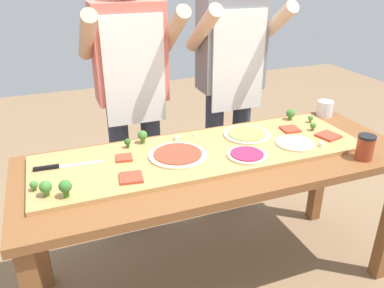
{
  "coord_description": "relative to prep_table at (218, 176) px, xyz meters",
  "views": [
    {
      "loc": [
        -0.72,
        -1.52,
        1.64
      ],
      "look_at": [
        -0.13,
        0.02,
        0.87
      ],
      "focal_mm": 36.42,
      "sensor_mm": 36.0,
      "label": 1
    }
  ],
  "objects": [
    {
      "name": "ground_plane",
      "position": [
        0.0,
        0.0,
        -0.68
      ],
      "size": [
        8.0,
        8.0,
        0.0
      ],
      "primitive_type": "plane",
      "color": "#896B4C"
    },
    {
      "name": "prep_table",
      "position": [
        0.0,
        0.0,
        0.0
      ],
      "size": [
        1.9,
        0.72,
        0.78
      ],
      "color": "brown",
      "rests_on": "ground"
    },
    {
      "name": "cutting_board",
      "position": [
        -0.06,
        0.06,
        0.11
      ],
      "size": [
        1.62,
        0.49,
        0.02
      ],
      "primitive_type": "cube",
      "color": "tan",
      "rests_on": "prep_table"
    },
    {
      "name": "chefs_knife",
      "position": [
        -0.73,
        0.13,
        0.13
      ],
      "size": [
        0.3,
        0.04,
        0.02
      ],
      "color": "#B7BABF",
      "rests_on": "cutting_board"
    },
    {
      "name": "pizza_whole_tomato_red",
      "position": [
        -0.19,
        0.05,
        0.13
      ],
      "size": [
        0.28,
        0.28,
        0.02
      ],
      "color": "beige",
      "rests_on": "cutting_board"
    },
    {
      "name": "pizza_whole_white_garlic",
      "position": [
        0.41,
        -0.04,
        0.13
      ],
      "size": [
        0.19,
        0.19,
        0.02
      ],
      "color": "beige",
      "rests_on": "cutting_board"
    },
    {
      "name": "pizza_whole_pesto_green",
      "position": [
        0.23,
        0.14,
        0.13
      ],
      "size": [
        0.25,
        0.25,
        0.02
      ],
      "color": "beige",
      "rests_on": "cutting_board"
    },
    {
      "name": "pizza_whole_beet_magenta",
      "position": [
        0.12,
        -0.07,
        0.13
      ],
      "size": [
        0.19,
        0.19,
        0.02
      ],
      "color": "beige",
      "rests_on": "cutting_board"
    },
    {
      "name": "pizza_slice_near_left",
      "position": [
        0.49,
        0.12,
        0.13
      ],
      "size": [
        0.1,
        0.1,
        0.01
      ],
      "primitive_type": "cube",
      "rotation": [
        0.0,
        0.0,
        -0.1
      ],
      "color": "#BC3D28",
      "rests_on": "cutting_board"
    },
    {
      "name": "pizza_slice_near_right",
      "position": [
        -0.45,
        -0.08,
        0.13
      ],
      "size": [
        0.11,
        0.11,
        0.01
      ],
      "primitive_type": "cube",
      "rotation": [
        0.0,
        0.0,
        -0.14
      ],
      "color": "#BC3D28",
      "rests_on": "cutting_board"
    },
    {
      "name": "pizza_slice_center",
      "position": [
        -0.44,
        0.11,
        0.13
      ],
      "size": [
        0.08,
        0.08,
        0.01
      ],
      "primitive_type": "cube",
      "rotation": [
        0.0,
        0.0,
        -0.15
      ],
      "color": "#BC3D28",
      "rests_on": "cutting_board"
    },
    {
      "name": "pizza_slice_far_left",
      "position": [
        0.62,
        -0.02,
        0.13
      ],
      "size": [
        0.13,
        0.13,
        0.01
      ],
      "primitive_type": "cube",
      "rotation": [
        0.0,
        0.0,
        0.26
      ],
      "color": "#BC3D28",
      "rests_on": "cutting_board"
    },
    {
      "name": "broccoli_floret_front_mid",
      "position": [
        -0.72,
        -0.13,
        0.17
      ],
      "size": [
        0.05,
        0.05,
        0.07
      ],
      "color": "#3F7220",
      "rests_on": "cutting_board"
    },
    {
      "name": "broccoli_floret_back_mid",
      "position": [
        -0.31,
        0.25,
        0.16
      ],
      "size": [
        0.05,
        0.05,
        0.07
      ],
      "color": "#487A23",
      "rests_on": "cutting_board"
    },
    {
      "name": "broccoli_floret_front_right",
      "position": [
        0.58,
        0.26,
        0.16
      ],
      "size": [
        0.05,
        0.05,
        0.06
      ],
      "color": "#3F7220",
      "rests_on": "cutting_board"
    },
    {
      "name": "broccoli_floret_back_right",
      "position": [
        -0.79,
        -0.1,
        0.16
      ],
      "size": [
        0.05,
        0.05,
        0.07
      ],
      "color": "#487A23",
      "rests_on": "cutting_board"
    },
    {
      "name": "broccoli_floret_front_left",
      "position": [
        0.6,
        0.08,
        0.15
      ],
      "size": [
        0.03,
        0.03,
        0.05
      ],
      "color": "#3F7220",
      "rests_on": "cutting_board"
    },
    {
      "name": "broccoli_floret_center_left",
      "position": [
        -0.39,
        0.22,
        0.15
      ],
      "size": [
        0.03,
        0.03,
        0.05
      ],
      "color": "#366618",
      "rests_on": "cutting_board"
    },
    {
      "name": "broccoli_floret_center_right",
      "position": [
        -0.83,
        -0.04,
        0.15
      ],
      "size": [
        0.03,
        0.03,
        0.04
      ],
      "color": "#487A23",
      "rests_on": "cutting_board"
    },
    {
      "name": "broccoli_floret_back_left",
      "position": [
        0.66,
        0.18,
        0.15
      ],
      "size": [
        0.03,
        0.03,
        0.05
      ],
      "color": "#487A23",
      "rests_on": "cutting_board"
    },
    {
      "name": "cheese_crumble_a",
      "position": [
        -0.14,
        0.23,
        0.13
      ],
      "size": [
        0.02,
        0.02,
        0.02
      ],
      "primitive_type": "cube",
      "rotation": [
        0.0,
        0.0,
        0.14
      ],
      "color": "white",
      "rests_on": "cutting_board"
    },
    {
      "name": "cheese_crumble_b",
      "position": [
        -0.03,
        0.24,
        0.13
      ],
      "size": [
        0.01,
        0.01,
        0.01
      ],
      "primitive_type": "cube",
      "rotation": [
        0.0,
        0.0,
        0.01
      ],
      "color": "white",
      "rests_on": "cutting_board"
    },
    {
      "name": "cheese_crumble_c",
      "position": [
        0.52,
        -0.11,
        0.13
      ],
      "size": [
        0.03,
        0.03,
        0.02
      ],
      "primitive_type": "cube",
      "rotation": [
        0.0,
        0.0,
        0.2
      ],
      "color": "silver",
      "rests_on": "cutting_board"
    },
    {
      "name": "flour_cup",
      "position": [
        0.84,
        0.28,
        0.14
      ],
      "size": [
        0.1,
        0.1,
        0.09
      ],
      "color": "white",
      "rests_on": "prep_table"
    },
    {
      "name": "sauce_jar",
      "position": [
        0.64,
        -0.26,
        0.16
      ],
      "size": [
        0.08,
        0.08,
        0.12
      ],
      "color": "#99381E",
      "rests_on": "prep_table"
    },
    {
      "name": "cook_left",
      "position": [
        -0.26,
        0.64,
        0.32
      ],
      "size": [
        0.54,
        0.39,
        1.67
      ],
      "color": "#333847",
      "rests_on": "ground"
    },
    {
      "name": "cook_right",
      "position": [
        0.37,
        0.64,
        0.32
      ],
      "size": [
        0.54,
        0.39,
        1.67
      ],
      "color": "#333847",
      "rests_on": "ground"
    }
  ]
}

